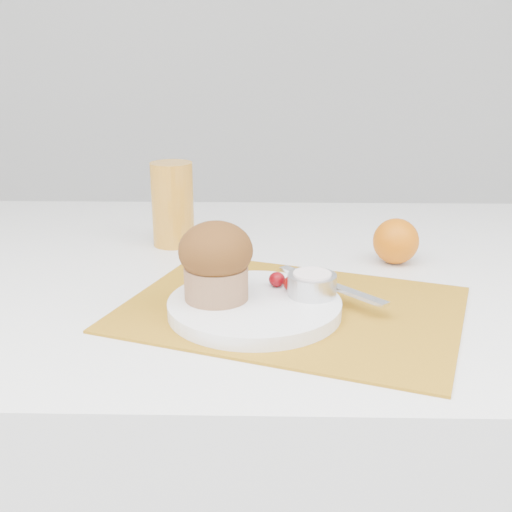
{
  "coord_description": "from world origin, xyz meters",
  "views": [
    {
      "loc": [
        0.0,
        -0.85,
        1.07
      ],
      "look_at": [
        -0.02,
        -0.05,
        0.8
      ],
      "focal_mm": 45.0,
      "sensor_mm": 36.0,
      "label": 1
    }
  ],
  "objects_px": {
    "table": "(267,478)",
    "juice_glass": "(173,204)",
    "orange": "(396,241)",
    "plate": "(255,307)",
    "muffin": "(216,260)"
  },
  "relations": [
    {
      "from": "plate",
      "to": "muffin",
      "type": "relative_size",
      "value": 2.15
    },
    {
      "from": "plate",
      "to": "juice_glass",
      "type": "relative_size",
      "value": 1.55
    },
    {
      "from": "table",
      "to": "orange",
      "type": "height_order",
      "value": "orange"
    },
    {
      "from": "table",
      "to": "orange",
      "type": "xyz_separation_m",
      "value": [
        0.19,
        0.02,
        0.41
      ]
    },
    {
      "from": "plate",
      "to": "orange",
      "type": "bearing_deg",
      "value": 44.32
    },
    {
      "from": "orange",
      "to": "muffin",
      "type": "bearing_deg",
      "value": -142.13
    },
    {
      "from": "table",
      "to": "plate",
      "type": "relative_size",
      "value": 5.69
    },
    {
      "from": "table",
      "to": "juice_glass",
      "type": "xyz_separation_m",
      "value": [
        -0.16,
        0.11,
        0.44
      ]
    },
    {
      "from": "muffin",
      "to": "juice_glass",
      "type": "bearing_deg",
      "value": 108.27
    },
    {
      "from": "table",
      "to": "plate",
      "type": "distance_m",
      "value": 0.43
    },
    {
      "from": "juice_glass",
      "to": "orange",
      "type": "bearing_deg",
      "value": -13.82
    },
    {
      "from": "orange",
      "to": "table",
      "type": "bearing_deg",
      "value": -173.28
    },
    {
      "from": "table",
      "to": "juice_glass",
      "type": "bearing_deg",
      "value": 145.32
    },
    {
      "from": "table",
      "to": "orange",
      "type": "distance_m",
      "value": 0.45
    },
    {
      "from": "muffin",
      "to": "orange",
      "type": "bearing_deg",
      "value": 37.87
    }
  ]
}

